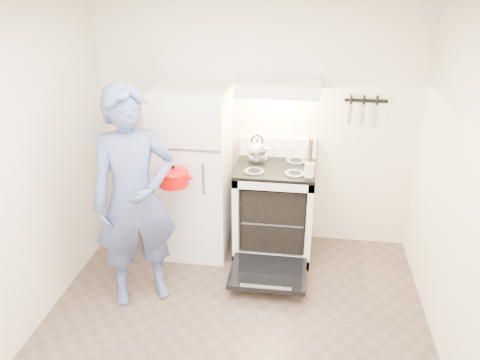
# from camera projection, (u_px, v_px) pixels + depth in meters

# --- Properties ---
(floor) EXTENTS (3.60, 3.60, 0.00)m
(floor) POSITION_uv_depth(u_px,v_px,m) (228.00, 351.00, 3.61)
(floor) COLOR brown
(floor) RESTS_ON ground
(back_wall) EXTENTS (3.20, 0.02, 2.50)m
(back_wall) POSITION_uv_depth(u_px,v_px,m) (256.00, 125.00, 4.72)
(back_wall) COLOR beige
(back_wall) RESTS_ON ground
(refrigerator) EXTENTS (0.70, 0.70, 1.70)m
(refrigerator) POSITION_uv_depth(u_px,v_px,m) (194.00, 172.00, 4.64)
(refrigerator) COLOR silver
(refrigerator) RESTS_ON floor
(stove_body) EXTENTS (0.76, 0.65, 0.92)m
(stove_body) POSITION_uv_depth(u_px,v_px,m) (274.00, 211.00, 4.72)
(stove_body) COLOR silver
(stove_body) RESTS_ON floor
(cooktop) EXTENTS (0.76, 0.65, 0.03)m
(cooktop) POSITION_uv_depth(u_px,v_px,m) (276.00, 168.00, 4.53)
(cooktop) COLOR black
(cooktop) RESTS_ON stove_body
(backsplash) EXTENTS (0.76, 0.07, 0.20)m
(backsplash) POSITION_uv_depth(u_px,v_px,m) (278.00, 147.00, 4.74)
(backsplash) COLOR silver
(backsplash) RESTS_ON cooktop
(oven_door) EXTENTS (0.70, 0.54, 0.04)m
(oven_door) POSITION_uv_depth(u_px,v_px,m) (268.00, 273.00, 4.32)
(oven_door) COLOR black
(oven_door) RESTS_ON floor
(oven_rack) EXTENTS (0.60, 0.52, 0.01)m
(oven_rack) POSITION_uv_depth(u_px,v_px,m) (274.00, 213.00, 4.73)
(oven_rack) COLOR gray
(oven_rack) RESTS_ON stove_body
(range_hood) EXTENTS (0.76, 0.50, 0.12)m
(range_hood) POSITION_uv_depth(u_px,v_px,m) (279.00, 87.00, 4.27)
(range_hood) COLOR silver
(range_hood) RESTS_ON back_wall
(knife_strip) EXTENTS (0.40, 0.02, 0.03)m
(knife_strip) POSITION_uv_depth(u_px,v_px,m) (366.00, 101.00, 4.45)
(knife_strip) COLOR black
(knife_strip) RESTS_ON back_wall
(pizza_stone) EXTENTS (0.36, 0.36, 0.02)m
(pizza_stone) POSITION_uv_depth(u_px,v_px,m) (275.00, 210.00, 4.75)
(pizza_stone) COLOR #927255
(pizza_stone) RESTS_ON oven_rack
(tea_kettle) EXTENTS (0.22, 0.19, 0.27)m
(tea_kettle) POSITION_uv_depth(u_px,v_px,m) (257.00, 148.00, 4.58)
(tea_kettle) COLOR silver
(tea_kettle) RESTS_ON cooktop
(utensil_jar) EXTENTS (0.10, 0.10, 0.13)m
(utensil_jar) POSITION_uv_depth(u_px,v_px,m) (309.00, 170.00, 4.20)
(utensil_jar) COLOR silver
(utensil_jar) RESTS_ON cooktop
(person) EXTENTS (0.83, 0.73, 1.92)m
(person) POSITION_uv_depth(u_px,v_px,m) (135.00, 200.00, 3.85)
(person) COLOR navy
(person) RESTS_ON floor
(dutch_oven) EXTENTS (0.34, 0.27, 0.22)m
(dutch_oven) POSITION_uv_depth(u_px,v_px,m) (174.00, 178.00, 4.14)
(dutch_oven) COLOR #D50502
(dutch_oven) RESTS_ON person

